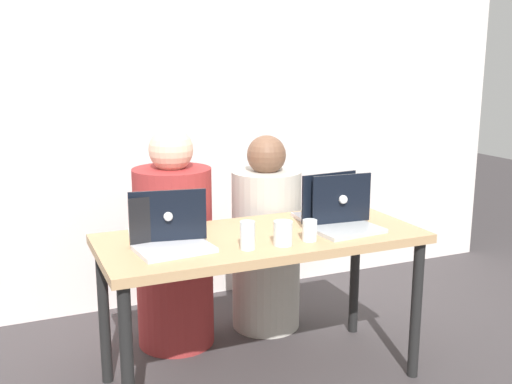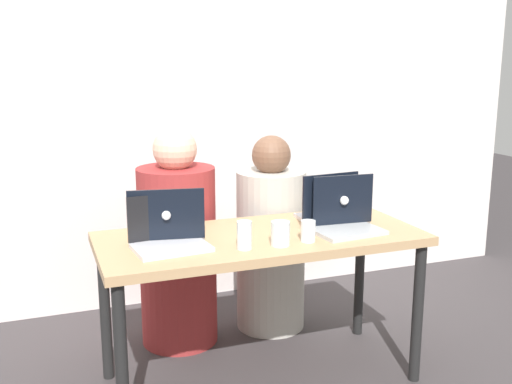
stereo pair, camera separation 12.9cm
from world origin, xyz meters
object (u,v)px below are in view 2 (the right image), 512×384
(person_on_right, at_px, (271,244))
(water_glass_right, at_px, (308,232))
(person_on_left, at_px, (178,249))
(laptop_front_right, at_px, (340,218))
(laptop_back_left, at_px, (166,227))
(laptop_front_left, at_px, (168,236))
(laptop_back_right, at_px, (335,212))
(water_glass_left, at_px, (244,237))
(water_glass_center, at_px, (280,235))

(person_on_right, bearing_deg, water_glass_right, 86.28)
(person_on_left, bearing_deg, laptop_front_right, 152.78)
(laptop_back_left, xyz_separation_m, water_glass_right, (0.56, -0.26, -0.01))
(laptop_back_left, height_order, laptop_front_left, laptop_back_left)
(person_on_right, height_order, water_glass_right, person_on_right)
(person_on_right, height_order, laptop_back_left, person_on_right)
(person_on_right, relative_size, laptop_back_right, 3.46)
(water_glass_right, bearing_deg, laptop_front_right, 28.35)
(laptop_back_right, height_order, water_glass_right, laptop_back_right)
(laptop_front_left, relative_size, water_glass_left, 2.73)
(person_on_left, distance_m, water_glass_right, 0.84)
(laptop_back_left, distance_m, laptop_front_right, 0.78)
(water_glass_center, bearing_deg, water_glass_right, 4.88)
(laptop_back_right, height_order, water_glass_left, laptop_back_right)
(laptop_back_left, height_order, laptop_back_right, laptop_back_right)
(laptop_back_left, relative_size, laptop_front_right, 1.12)
(water_glass_right, bearing_deg, person_on_left, 120.71)
(person_on_left, xyz_separation_m, water_glass_left, (0.12, -0.69, 0.25))
(water_glass_center, bearing_deg, laptop_back_right, 31.78)
(laptop_front_left, relative_size, water_glass_center, 3.11)
(water_glass_right, bearing_deg, person_on_right, 81.10)
(water_glass_right, bearing_deg, laptop_back_right, 42.16)
(laptop_front_right, relative_size, water_glass_right, 3.50)
(laptop_back_left, height_order, water_glass_left, laptop_back_left)
(laptop_back_right, height_order, laptop_front_right, same)
(laptop_back_right, xyz_separation_m, water_glass_center, (-0.38, -0.24, -0.01))
(water_glass_center, height_order, water_glass_left, water_glass_left)
(person_on_right, bearing_deg, laptop_front_left, 44.61)
(laptop_front_right, xyz_separation_m, water_glass_right, (-0.21, -0.12, -0.01))
(water_glass_left, bearing_deg, person_on_left, 99.89)
(laptop_front_left, bearing_deg, laptop_front_right, -6.80)
(person_on_right, xyz_separation_m, laptop_back_right, (0.14, -0.47, 0.28))
(laptop_back_left, bearing_deg, water_glass_left, 145.66)
(laptop_front_right, xyz_separation_m, laptop_front_left, (-0.79, 0.01, -0.01))
(water_glass_right, relative_size, water_glass_left, 0.78)
(laptop_front_right, bearing_deg, water_glass_left, -172.10)
(person_on_right, relative_size, water_glass_left, 9.17)
(laptop_back_left, bearing_deg, laptop_front_right, 179.60)
(person_on_left, bearing_deg, laptop_back_right, 160.09)
(laptop_front_right, height_order, water_glass_right, laptop_front_right)
(laptop_back_left, distance_m, water_glass_center, 0.50)
(laptop_front_left, bearing_deg, water_glass_left, -30.73)
(person_on_right, xyz_separation_m, water_glass_center, (-0.24, -0.70, 0.27))
(laptop_front_left, xyz_separation_m, water_glass_right, (0.58, -0.13, -0.01))
(person_on_right, bearing_deg, water_glass_center, 76.25)
(laptop_front_left, xyz_separation_m, water_glass_center, (0.44, -0.14, -0.00))
(person_on_right, distance_m, water_glass_left, 0.85)
(laptop_front_right, bearing_deg, person_on_right, 94.92)
(person_on_left, bearing_deg, laptop_front_left, 89.05)
(person_on_left, xyz_separation_m, laptop_front_left, (-0.17, -0.56, 0.24))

